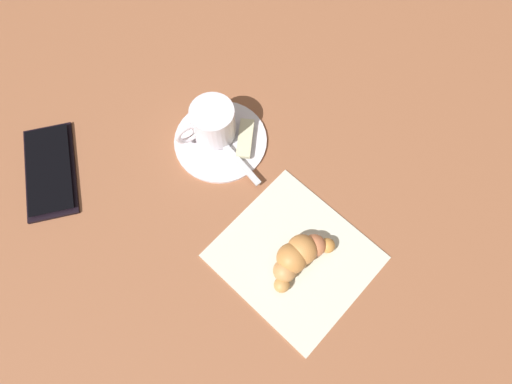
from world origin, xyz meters
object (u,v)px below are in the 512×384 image
(teaspoon, at_px, (219,140))
(sugar_packet, at_px, (245,138))
(napkin, at_px, (295,256))
(cell_phone, at_px, (50,170))
(espresso_cup, at_px, (211,123))
(croissant, at_px, (298,256))
(saucer, at_px, (221,140))

(teaspoon, height_order, sugar_packet, teaspoon)
(napkin, distance_m, cell_phone, 0.37)
(espresso_cup, bearing_deg, croissant, 176.76)
(espresso_cup, relative_size, teaspoon, 0.66)
(espresso_cup, relative_size, croissant, 0.82)
(napkin, bearing_deg, teaspoon, -3.60)
(saucer, distance_m, croissant, 0.21)
(saucer, relative_size, cell_phone, 0.84)
(teaspoon, distance_m, napkin, 0.20)
(teaspoon, bearing_deg, espresso_cup, -1.69)
(sugar_packet, bearing_deg, cell_phone, 105.73)
(espresso_cup, height_order, teaspoon, espresso_cup)
(espresso_cup, height_order, sugar_packet, espresso_cup)
(espresso_cup, distance_m, croissant, 0.22)
(sugar_packet, bearing_deg, napkin, -152.71)
(croissant, xyz_separation_m, cell_phone, (0.31, 0.21, -0.01))
(saucer, bearing_deg, croissant, 175.39)
(croissant, relative_size, cell_phone, 0.67)
(teaspoon, xyz_separation_m, napkin, (-0.20, 0.01, -0.01))
(saucer, bearing_deg, teaspoon, 123.85)
(teaspoon, bearing_deg, sugar_packet, -120.38)
(sugar_packet, relative_size, cell_phone, 0.38)
(espresso_cup, relative_size, cell_phone, 0.55)
(sugar_packet, xyz_separation_m, napkin, (-0.18, 0.05, -0.01))
(saucer, xyz_separation_m, sugar_packet, (-0.02, -0.03, 0.01))
(croissant, bearing_deg, espresso_cup, -3.24)
(saucer, height_order, croissant, croissant)
(espresso_cup, height_order, napkin, espresso_cup)
(sugar_packet, relative_size, croissant, 0.58)
(espresso_cup, height_order, cell_phone, espresso_cup)
(cell_phone, bearing_deg, croissant, -145.63)
(teaspoon, bearing_deg, cell_phone, 65.05)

